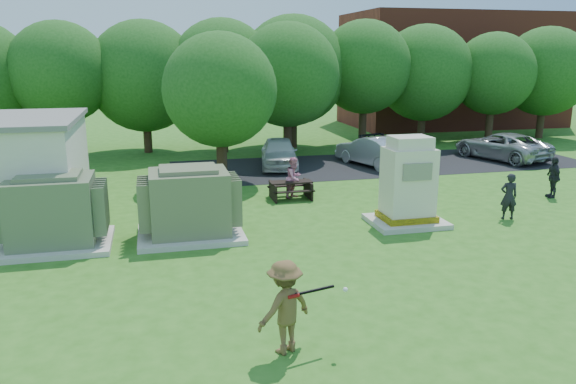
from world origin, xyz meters
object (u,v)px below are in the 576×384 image
object	(u,v)px
transformer_right	(190,205)
person_by_generator	(509,196)
person_at_picnic	(294,178)
generator_cabinet	(408,186)
transformer_left	(53,213)
batter	(285,307)
car_dark	(398,151)
car_white	(279,153)
picnic_table	(291,188)
car_silver_a	(374,151)
person_walking_right	(553,177)
car_silver_b	(501,146)

from	to	relation	value
transformer_right	person_by_generator	world-z (taller)	transformer_right
transformer_right	person_at_picnic	xyz separation A→B (m)	(4.05, 3.69, -0.21)
generator_cabinet	transformer_left	bearing A→B (deg)	178.26
transformer_left	batter	xyz separation A→B (m)	(4.88, -6.96, -0.11)
generator_cabinet	car_dark	xyz separation A→B (m)	(3.90, 9.31, -0.59)
transformer_right	person_by_generator	bearing A→B (deg)	-3.28
transformer_left	car_dark	size ratio (longest dim) A/B	0.70
car_white	car_dark	bearing A→B (deg)	6.33
transformer_right	picnic_table	bearing A→B (deg)	42.61
generator_cabinet	car_dark	world-z (taller)	generator_cabinet
batter	transformer_right	bearing A→B (deg)	-106.60
batter	car_dark	xyz separation A→B (m)	(9.39, 15.96, -0.24)
person_by_generator	car_silver_a	bearing A→B (deg)	-72.19
transformer_left	car_white	world-z (taller)	transformer_left
person_at_picnic	car_dark	world-z (taller)	person_at_picnic
person_by_generator	car_dark	size ratio (longest dim) A/B	0.35
transformer_right	person_walking_right	distance (m)	13.45
batter	picnic_table	bearing A→B (deg)	-130.65
person_at_picnic	car_white	distance (m)	5.77
generator_cabinet	person_by_generator	distance (m)	3.44
batter	car_white	bearing A→B (deg)	-128.58
person_at_picnic	car_silver_b	size ratio (longest dim) A/B	0.31
car_silver_a	car_silver_b	size ratio (longest dim) A/B	0.88
transformer_left	picnic_table	distance (m)	8.41
generator_cabinet	picnic_table	size ratio (longest dim) A/B	1.79
generator_cabinet	picnic_table	world-z (taller)	generator_cabinet
person_walking_right	car_dark	distance (m)	8.00
transformer_left	car_silver_b	bearing A→B (deg)	23.88
transformer_right	generator_cabinet	xyz separation A→B (m)	(6.66, -0.32, 0.24)
generator_cabinet	person_walking_right	size ratio (longest dim) A/B	1.81
picnic_table	batter	size ratio (longest dim) A/B	0.90
generator_cabinet	person_at_picnic	world-z (taller)	generator_cabinet
transformer_right	car_silver_b	bearing A→B (deg)	28.58
generator_cabinet	car_silver_a	distance (m)	9.40
batter	person_at_picnic	bearing A→B (deg)	-131.28
person_at_picnic	batter	bearing A→B (deg)	-146.38
person_at_picnic	car_silver_a	distance (m)	7.20
transformer_left	person_at_picnic	bearing A→B (deg)	25.50
transformer_left	picnic_table	xyz separation A→B (m)	(7.59, 3.58, -0.56)
transformer_left	transformer_right	distance (m)	3.70
car_white	car_silver_a	distance (m)	4.49
transformer_right	batter	distance (m)	7.06
car_silver_a	person_by_generator	bearing A→B (deg)	78.56
person_by_generator	batter	bearing A→B (deg)	48.22
person_at_picnic	car_dark	xyz separation A→B (m)	(6.52, 5.31, -0.14)
car_dark	transformer_right	bearing A→B (deg)	-157.99
person_by_generator	person_walking_right	size ratio (longest dim) A/B	0.98
person_at_picnic	car_silver_a	xyz separation A→B (m)	(5.16, 5.03, -0.05)
car_dark	car_silver_a	bearing A→B (deg)	173.03
transformer_left	person_at_picnic	size ratio (longest dim) A/B	1.97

